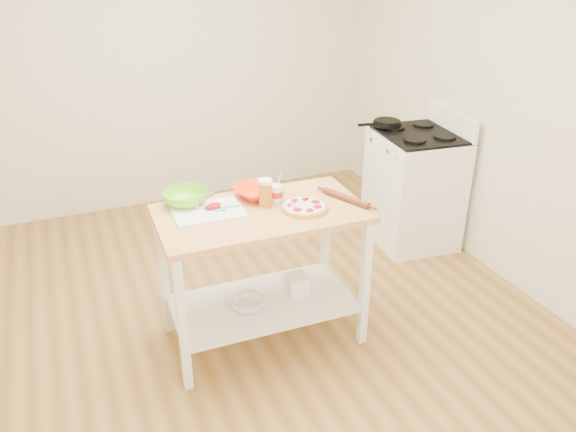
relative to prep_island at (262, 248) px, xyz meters
The scene contains 15 objects.
room_shell 0.71m from the prep_island, 124.99° to the left, with size 4.04×4.54×2.74m.
prep_island is the anchor object (origin of this frame).
gas_stove 1.79m from the prep_island, 25.00° to the left, with size 0.67×0.76×1.11m.
skillet 1.79m from the prep_island, 34.17° to the left, with size 0.36×0.23×0.03m.
pizza 0.37m from the prep_island, 18.52° to the right, with size 0.27×0.27×0.04m.
cutting_board 0.40m from the prep_island, 159.97° to the left, with size 0.41×0.31×0.04m.
spatula 0.33m from the prep_island, 155.86° to the left, with size 0.15×0.05×0.01m.
knife 0.50m from the prep_island, 143.86° to the left, with size 0.25×0.15×0.01m.
orange_bowl 0.35m from the prep_island, 77.49° to the left, with size 0.27×0.27×0.07m, color #FC3C0E.
green_bowl 0.55m from the prep_island, 146.24° to the left, with size 0.26×0.26×0.08m, color #71DC1E.
beer_pint 0.34m from the prep_island, 47.07° to the left, with size 0.08×0.08×0.17m.
yogurt_tub 0.34m from the prep_island, 34.43° to the left, with size 0.09×0.09×0.18m.
rolling_pin 0.59m from the prep_island, ahead, with size 0.04×0.04×0.33m, color #5F3115.
shelf_glass_bowl 0.37m from the prep_island, 167.89° to the right, with size 0.22×0.22×0.07m, color silver.
shelf_bin 0.41m from the prep_island, ahead, with size 0.13×0.13×0.13m, color white.
Camera 1 is at (-0.92, -2.87, 2.32)m, focal length 35.00 mm.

